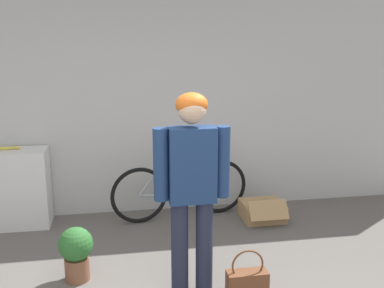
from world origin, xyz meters
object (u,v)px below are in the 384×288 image
(bicycle, at_px, (181,189))
(handbag, at_px, (247,284))
(banana, at_px, (5,148))
(cardboard_box, at_px, (262,211))
(person, at_px, (192,179))
(potted_plant, at_px, (76,251))

(bicycle, relative_size, handbag, 3.70)
(banana, relative_size, cardboard_box, 0.66)
(banana, height_order, cardboard_box, banana)
(banana, xyz_separation_m, cardboard_box, (2.94, -0.35, -0.81))
(person, distance_m, potted_plant, 1.28)
(potted_plant, bearing_deg, person, -21.28)
(handbag, relative_size, potted_plant, 0.91)
(potted_plant, bearing_deg, banana, 120.93)
(cardboard_box, bearing_deg, banana, 173.19)
(bicycle, height_order, potted_plant, bicycle)
(person, xyz_separation_m, cardboard_box, (1.11, 1.44, -0.91))
(cardboard_box, distance_m, potted_plant, 2.35)
(bicycle, bearing_deg, potted_plant, -139.98)
(person, height_order, banana, person)
(banana, xyz_separation_m, potted_plant, (0.85, -1.41, -0.64))
(bicycle, bearing_deg, person, -103.78)
(bicycle, relative_size, cardboard_box, 3.22)
(bicycle, distance_m, potted_plant, 1.71)
(person, xyz_separation_m, handbag, (0.43, -0.20, -0.87))
(cardboard_box, bearing_deg, bicycle, 167.00)
(person, relative_size, banana, 4.92)
(handbag, distance_m, potted_plant, 1.53)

